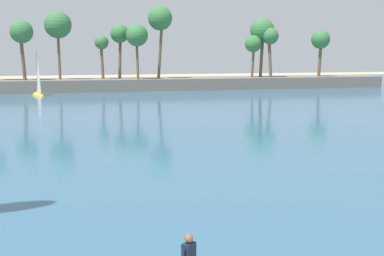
{
  "coord_description": "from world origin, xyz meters",
  "views": [
    {
      "loc": [
        -3.38,
        -3.95,
        5.89
      ],
      "look_at": [
        1.35,
        14.78,
        3.05
      ],
      "focal_mm": 48.92,
      "sensor_mm": 36.0,
      "label": 1
    }
  ],
  "objects": [
    {
      "name": "sea",
      "position": [
        0.0,
        61.49,
        0.03
      ],
      "size": [
        220.0,
        106.79,
        0.06
      ],
      "primitive_type": "cube",
      "color": "#33607F",
      "rests_on": "ground"
    },
    {
      "name": "sailboat_mid_bay",
      "position": [
        -6.21,
        68.7,
        0.64
      ],
      "size": [
        2.27,
        4.59,
        6.39
      ],
      "color": "yellow",
      "rests_on": "sea"
    },
    {
      "name": "palm_headland",
      "position": [
        0.19,
        74.87,
        3.61
      ],
      "size": [
        95.99,
        6.14,
        12.64
      ],
      "color": "slate",
      "rests_on": "ground"
    }
  ]
}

